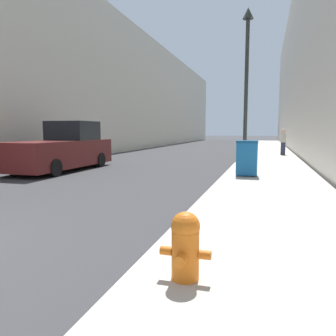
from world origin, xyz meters
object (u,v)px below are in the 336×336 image
Objects in this scene: fire_hydrant at (185,244)px; pedestrian_on_sidewalk at (283,142)px; trash_bin at (247,158)px; pickup_truck at (63,149)px; lamppost at (247,71)px.

pedestrian_on_sidewalk is at bearing 84.52° from fire_hydrant.
trash_bin is 0.22× the size of pickup_truck.
fire_hydrant is at bearing -95.48° from pedestrian_on_sidewalk.
fire_hydrant is 0.59× the size of trash_bin.
lamppost is 4.45× the size of pedestrian_on_sidewalk.
trash_bin is at bearing -85.52° from lamppost.
trash_bin reaches higher than fire_hydrant.
pickup_truck reaches higher than pedestrian_on_sidewalk.
lamppost is 6.74m from pedestrian_on_sidewalk.
lamppost is 1.29× the size of pickup_truck.
pedestrian_on_sidewalk is at bearing 70.26° from lamppost.
pickup_truck is (-7.33, 8.68, 0.34)m from fire_hydrant.
trash_bin is 0.74× the size of pedestrian_on_sidewalk.
pickup_truck is 13.12m from pedestrian_on_sidewalk.
pedestrian_on_sidewalk reaches higher than trash_bin.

